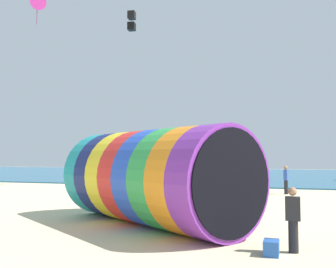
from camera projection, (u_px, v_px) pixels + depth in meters
name	position (u px, v px, depth m)	size (l,w,h in m)	color
ground_plane	(172.00, 227.00, 12.65)	(120.00, 120.00, 0.00)	beige
sea	(251.00, 175.00, 47.39)	(120.00, 40.00, 0.10)	#236084
giant_inflatable_tube	(152.00, 177.00, 13.07)	(8.03, 7.00, 3.31)	teal
kite_handler	(293.00, 219.00, 9.30)	(0.37, 0.24, 1.61)	black
kite_black_box	(132.00, 21.00, 31.27)	(0.65, 0.65, 1.70)	black
kite_magenta_delta	(37.00, 3.00, 19.25)	(1.23, 1.24, 1.57)	#D1339E
bystander_near_water	(260.00, 179.00, 25.17)	(0.42, 0.38, 1.63)	black
bystander_mid_beach	(286.00, 180.00, 23.57)	(0.30, 0.40, 1.78)	black
cooler_box	(271.00, 248.00, 9.01)	(0.52, 0.36, 0.36)	#2659B2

